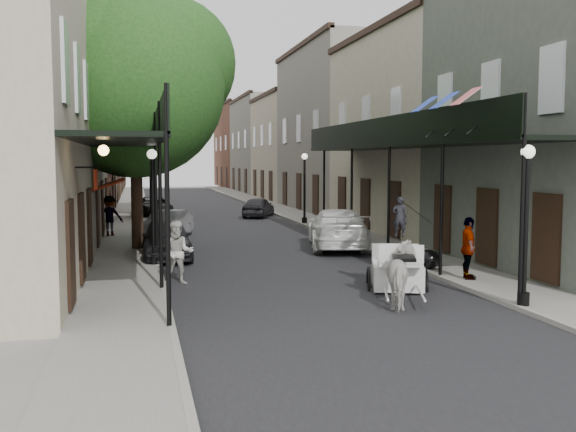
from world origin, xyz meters
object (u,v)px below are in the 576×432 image
lamppost_right_near (526,223)px  carriage (396,251)px  pedestrian_walking (178,253)px  pedestrian_sidewalk_right (468,248)px  tree_near (145,80)px  car_right_near (338,229)px  lamppost_right_far (305,187)px  tree_far (142,120)px  horse (404,275)px  car_left_mid (167,224)px  car_right_far (258,207)px  car_left_near (167,238)px  lamppost_left (153,205)px  car_left_far (154,206)px  pedestrian_sidewalk_left (110,216)px

lamppost_right_near → carriage: size_ratio=1.45×
pedestrian_walking → pedestrian_sidewalk_right: 8.18m
tree_near → pedestrian_walking: bearing=-84.4°
carriage → car_right_near: bearing=102.6°
lamppost_right_near → lamppost_right_far: 20.00m
tree_far → car_right_near: bearing=-64.2°
horse → pedestrian_walking: bearing=-19.9°
pedestrian_sidewalk_right → car_left_mid: 14.92m
lamppost_right_far → car_right_far: lamppost_right_far is taller
lamppost_right_far → pedestrian_sidewalk_right: size_ratio=2.10×
car_left_near → carriage: bearing=-47.6°
tree_far → lamppost_left: bearing=-89.5°
car_right_near → car_left_mid: bearing=-25.1°
tree_near → car_left_near: tree_near is taller
car_left_near → car_right_far: (6.20, 15.45, -0.09)m
pedestrian_walking → tree_near: bearing=101.5°
tree_near → pedestrian_sidewalk_right: size_ratio=5.46×
pedestrian_walking → car_left_far: 22.31m
carriage → pedestrian_sidewalk_left: size_ratio=1.44×
lamppost_right_near → car_right_far: size_ratio=1.01×
lamppost_right_near → lamppost_left: (-8.20, 8.00, 0.00)m
pedestrian_sidewalk_left → pedestrian_sidewalk_right: 16.79m
lamppost_right_near → pedestrian_sidewalk_left: lamppost_right_near is taller
tree_far → horse: (5.80, -25.18, -5.07)m
car_right_near → car_right_far: (-0.50, 14.34, -0.17)m
carriage → pedestrian_walking: 6.06m
pedestrian_sidewalk_right → car_left_far: bearing=36.1°
lamppost_right_far → horse: 19.21m
car_left_near → lamppost_right_far: bearing=53.4°
lamppost_left → car_left_near: bearing=75.2°
tree_near → horse: bearing=-62.8°
carriage → car_left_near: bearing=150.1°
tree_near → car_right_near: bearing=-9.2°
car_right_near → car_left_far: bearing=-54.8°
pedestrian_walking → car_right_far: 21.24m
car_right_near → car_right_far: 14.35m
pedestrian_sidewalk_left → car_left_near: pedestrian_sidewalk_left is taller
tree_far → car_right_far: size_ratio=2.35×
lamppost_right_far → car_left_near: (-7.70, -10.11, -1.34)m
carriage → car_right_far: size_ratio=0.70×
tree_far → pedestrian_sidewalk_right: bearing=-69.1°
lamppost_right_far → car_left_far: bearing=136.5°
lamppost_right_near → pedestrian_sidewalk_left: size_ratio=2.09×
tree_near → pedestrian_sidewalk_left: tree_near is taller
lamppost_right_near → car_left_mid: 17.69m
car_left_near → car_right_far: bearing=68.8°
lamppost_left → carriage: size_ratio=1.45×
carriage → pedestrian_walking: bearing=-178.3°
lamppost_right_near → car_left_mid: size_ratio=0.99×
lamppost_left → car_left_far: (0.50, 19.31, -1.42)m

